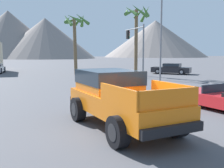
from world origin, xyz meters
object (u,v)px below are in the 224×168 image
parked_car_dark (171,69)px  red_convertible_car (223,99)px  traffic_light_main (136,41)px  palm_tree_short (137,23)px  street_lamp_post (161,16)px  palm_tree_tall (75,29)px  orange_pickup_truck (117,95)px

parked_car_dark → red_convertible_car: bearing=-161.1°
traffic_light_main → palm_tree_short: size_ratio=0.69×
traffic_light_main → palm_tree_short: palm_tree_short is taller
street_lamp_post → palm_tree_tall: bearing=118.1°
orange_pickup_truck → palm_tree_short: (8.66, 17.76, 4.56)m
orange_pickup_truck → palm_tree_short: palm_tree_short is taller
red_convertible_car → palm_tree_tall: (-2.65, 19.33, 4.54)m
red_convertible_car → palm_tree_tall: bearing=86.9°
parked_car_dark → traffic_light_main: 6.49m
parked_car_dark → street_lamp_post: bearing=-173.0°
street_lamp_post → palm_tree_short: 7.10m
red_convertible_car → palm_tree_short: 17.96m
street_lamp_post → red_convertible_car: bearing=-103.8°
street_lamp_post → palm_tree_tall: (-5.07, 9.49, -0.35)m
traffic_light_main → palm_tree_short: 2.46m
orange_pickup_truck → traffic_light_main: size_ratio=1.05×
orange_pickup_truck → traffic_light_main: traffic_light_main is taller
street_lamp_post → palm_tree_short: size_ratio=1.22×
red_convertible_car → palm_tree_short: bearing=67.5°
palm_tree_tall → palm_tree_short: 6.61m
orange_pickup_truck → street_lamp_post: street_lamp_post is taller
red_convertible_car → palm_tree_tall: 20.03m
traffic_light_main → street_lamp_post: 5.96m
orange_pickup_truck → parked_car_dark: size_ratio=1.23×
parked_car_dark → traffic_light_main: size_ratio=0.85×
parked_car_dark → palm_tree_tall: size_ratio=0.66×
orange_pickup_truck → palm_tree_tall: (2.56, 20.24, 3.92)m
street_lamp_post → palm_tree_tall: 10.77m
traffic_light_main → palm_tree_short: (0.69, 1.31, 1.96)m
street_lamp_post → orange_pickup_truck: bearing=-125.4°
palm_tree_tall → red_convertible_car: bearing=-82.2°
orange_pickup_truck → red_convertible_car: size_ratio=1.14×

